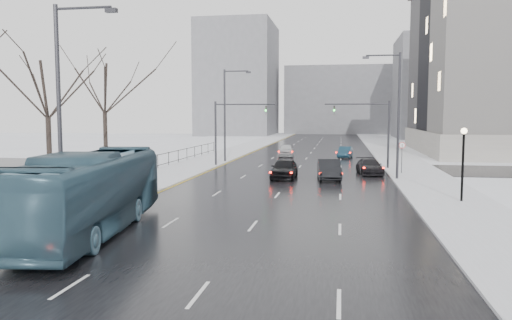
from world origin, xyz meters
The scene contains 24 objects.
road centered at (0.00, 60.00, 0.02)m, with size 16.00×150.00×0.04m, color black.
cross_road centered at (0.00, 48.00, 0.02)m, with size 130.00×10.00×0.04m, color black.
sidewalk_left centered at (-10.50, 60.00, 0.08)m, with size 5.00×150.00×0.16m, color silver.
sidewalk_right centered at (10.50, 60.00, 0.08)m, with size 5.00×150.00×0.16m, color silver.
park_strip centered at (-20.00, 60.00, 0.06)m, with size 14.00×150.00×0.12m, color white.
tree_park_d centered at (-17.80, 34.00, 0.00)m, with size 8.75×8.75×12.50m, color black, non-canonical shape.
tree_park_e centered at (-18.20, 44.00, 0.00)m, with size 9.45×9.45×13.50m, color black, non-canonical shape.
iron_fence centered at (-13.00, 30.00, 0.91)m, with size 0.06×70.00×1.30m.
streetlight_r_mid centered at (8.17, 40.00, 5.62)m, with size 2.95×0.25×10.00m.
streetlight_l_near centered at (-8.17, 20.00, 5.62)m, with size 2.95×0.25×10.00m.
streetlight_l_far centered at (-8.17, 52.00, 5.62)m, with size 2.95×0.25×10.00m.
lamppost_r_mid centered at (11.00, 30.00, 2.94)m, with size 0.36×0.36×4.28m.
mast_signal_right centered at (7.33, 48.00, 4.11)m, with size 6.10×0.33×6.50m.
mast_signal_left centered at (-7.33, 48.00, 4.11)m, with size 6.10×0.33×6.50m.
no_uturn_sign centered at (9.20, 44.00, 2.30)m, with size 0.60×0.06×2.70m.
bldg_far_right centered at (28.00, 115.00, 11.00)m, with size 24.00×20.00×22.00m, color slate.
bldg_far_left centered at (-22.00, 125.00, 14.00)m, with size 18.00×22.00×28.00m, color slate.
bldg_far_center centered at (4.00, 140.00, 9.00)m, with size 30.00×18.00×18.00m, color slate.
bus centered at (-6.75, 19.42, 1.82)m, with size 2.99×12.78×3.56m, color #36586A.
sedan_center_near centered at (-0.50, 39.39, 0.86)m, with size 1.94×4.83×1.65m, color black.
sedan_right_near centered at (3.08, 39.40, 0.85)m, with size 1.71×4.90×1.62m, color black.
sedan_right_far centered at (6.46, 43.64, 0.71)m, with size 1.88×4.62×1.34m, color black.
sedan_center_far centered at (-2.67, 60.62, 0.81)m, with size 1.81×4.51×1.54m, color silver.
sedan_right_distant centered at (4.50, 59.94, 0.71)m, with size 1.41×4.04×1.33m, color #173547.
Camera 1 is at (3.99, -0.47, 5.21)m, focal length 35.00 mm.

